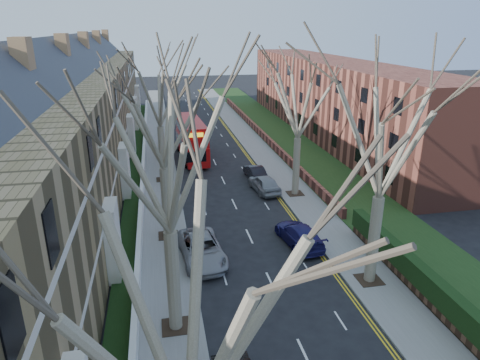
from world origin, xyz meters
TOP-DOWN VIEW (x-y plane):
  - pavement_left at (-6.00, 39.00)m, footprint 3.00×102.00m
  - pavement_right at (6.00, 39.00)m, footprint 3.00×102.00m
  - terrace_left at (-13.65, 31.00)m, footprint 9.70×78.00m
  - flats_right at (17.46, 43.00)m, footprint 13.97×54.00m
  - wall_hedge_right at (7.70, 2.00)m, footprint 0.70×24.00m
  - front_wall_left at (-7.65, 31.00)m, footprint 0.30×78.00m
  - grass_verge_right at (10.50, 39.00)m, footprint 6.00×102.00m
  - tree_left_near at (-5.70, -4.00)m, footprint 9.80×9.80m
  - tree_left_mid at (-5.70, 6.00)m, footprint 10.50×10.50m
  - tree_left_far at (-5.70, 16.00)m, footprint 10.15×10.15m
  - tree_left_dist at (-5.70, 28.00)m, footprint 10.50×10.50m
  - tree_right_mid at (5.70, 8.00)m, footprint 10.50×10.50m
  - tree_right_far at (5.70, 22.00)m, footprint 10.15×10.15m
  - double_decker_bus at (-2.30, 35.02)m, footprint 3.07×10.33m
  - car_left_far at (-3.69, 12.38)m, footprint 3.07×5.77m
  - car_right_near at (3.12, 13.25)m, footprint 2.61×5.18m
  - car_right_mid at (3.19, 23.34)m, footprint 2.42×4.80m
  - car_right_far at (3.17, 26.97)m, footprint 1.66×4.12m

SIDE VIEW (x-z plane):
  - pavement_left at x=-6.00m, z-range 0.00..0.12m
  - pavement_right at x=6.00m, z-range 0.00..0.12m
  - grass_verge_right at x=10.50m, z-range 0.12..0.18m
  - front_wall_left at x=-7.65m, z-range 0.12..1.12m
  - car_right_far at x=3.17m, z-range 0.00..1.33m
  - car_right_near at x=3.12m, z-range 0.00..1.44m
  - car_left_far at x=-3.69m, z-range 0.00..1.54m
  - car_right_mid at x=3.19m, z-range 0.00..1.57m
  - wall_hedge_right at x=7.70m, z-range 0.22..2.02m
  - double_decker_bus at x=-2.30m, z-range -0.04..4.25m
  - flats_right at x=17.46m, z-range -0.02..9.98m
  - terrace_left at x=-13.65m, z-range -1.27..12.33m
  - tree_left_near at x=-5.70m, z-range 2.06..15.79m
  - tree_left_far at x=-5.70m, z-range 2.13..16.35m
  - tree_right_far at x=5.70m, z-range 2.13..16.35m
  - tree_left_mid at x=-5.70m, z-range 2.20..16.91m
  - tree_right_mid at x=5.70m, z-range 2.20..16.91m
  - tree_left_dist at x=-5.70m, z-range 2.20..16.91m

